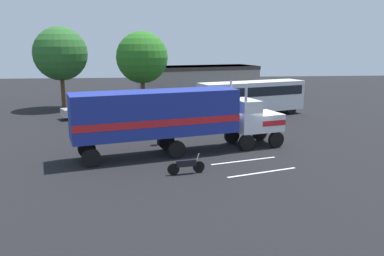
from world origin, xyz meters
name	(u,v)px	position (x,y,z in m)	size (l,w,h in m)	color
ground_plane	(249,146)	(0.00, 0.00, 0.00)	(120.00, 120.00, 0.00)	black
lane_stripe_near	(244,161)	(-1.19, -3.50, 0.01)	(4.40, 0.16, 0.01)	silver
lane_stripe_mid	(262,172)	(-0.67, -5.81, 0.01)	(4.40, 0.16, 0.01)	silver
semi_truck	(173,115)	(-5.41, -1.35, 2.52)	(14.30, 6.23, 4.50)	silver
person_bystander	(159,132)	(-6.27, 1.03, 0.89)	(0.34, 0.46, 1.63)	black
parked_bus	(252,95)	(3.19, 11.88, 2.07)	(11.23, 6.03, 3.40)	silver
parked_car	(86,110)	(-13.10, 12.32, 0.81)	(4.74, 3.58, 1.57)	#B7B7BC
motorcycle	(186,165)	(-4.91, -5.58, 0.48)	(2.09, 0.50, 1.12)	black
tree_left	(60,54)	(-16.48, 18.37, 6.01)	(5.80, 5.80, 8.92)	brown
tree_center	(142,58)	(-7.61, 13.97, 5.71)	(5.15, 5.15, 8.31)	brown
building_backdrop	(199,79)	(-0.07, 29.15, 2.22)	(17.34, 10.20, 4.04)	#9E938C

